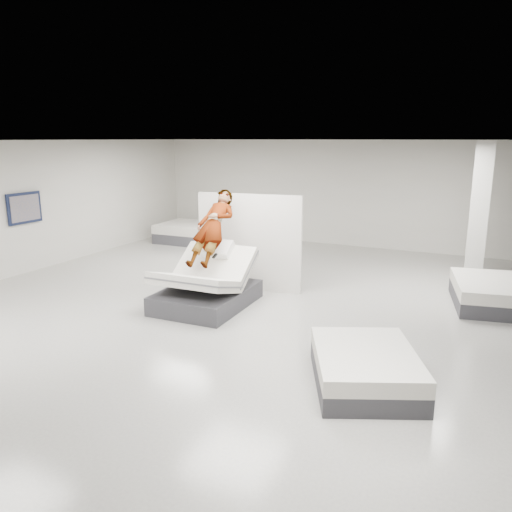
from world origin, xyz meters
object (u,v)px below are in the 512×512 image
at_px(person, 213,239).
at_px(wall_poster, 25,208).
at_px(hero_bed, 206,287).
at_px(remote, 215,256).
at_px(column, 479,212).
at_px(flat_bed_right_far, 493,294).
at_px(flat_bed_right_near, 365,368).
at_px(divider_panel, 249,242).
at_px(flat_bed_left_far, 194,233).

bearing_deg(person, wall_poster, 178.22).
bearing_deg(hero_bed, remote, -8.08).
xyz_separation_m(hero_bed, wall_poster, (-5.26, 0.34, 1.21)).
xyz_separation_m(remote, column, (4.45, 4.37, 0.55)).
relative_size(flat_bed_right_far, flat_bed_right_near, 1.00).
bearing_deg(divider_panel, flat_bed_right_near, -52.30).
bearing_deg(remote, flat_bed_right_far, 25.04).
distance_m(flat_bed_right_far, column, 2.39).
xyz_separation_m(flat_bed_right_far, wall_poster, (-10.36, -2.07, 1.34)).
bearing_deg(remote, column, 42.97).
relative_size(hero_bed, divider_panel, 0.90).
bearing_deg(flat_bed_left_far, divider_panel, -44.91).
bearing_deg(flat_bed_right_far, hero_bed, -154.73).
bearing_deg(flat_bed_right_near, hero_bed, 152.42).
bearing_deg(divider_panel, flat_bed_left_far, 127.24).
distance_m(hero_bed, column, 6.49).
distance_m(divider_panel, column, 5.33).
distance_m(flat_bed_right_near, wall_poster, 9.23).
distance_m(person, divider_panel, 1.14).
bearing_deg(wall_poster, divider_panel, 10.87).
bearing_deg(hero_bed, wall_poster, 176.33).
distance_m(remote, flat_bed_right_far, 5.51).
relative_size(divider_panel, wall_poster, 2.42).
height_order(hero_bed, column, column).
xyz_separation_m(hero_bed, divider_panel, (0.25, 1.40, 0.65)).
bearing_deg(divider_panel, wall_poster, -176.98).
relative_size(divider_panel, flat_bed_right_near, 1.09).
relative_size(divider_panel, flat_bed_right_far, 1.09).
height_order(person, divider_panel, person).
bearing_deg(wall_poster, flat_bed_right_far, 11.29).
relative_size(person, column, 0.58).
distance_m(hero_bed, divider_panel, 1.56).
height_order(remote, flat_bed_right_far, remote).
height_order(divider_panel, flat_bed_right_far, divider_panel).
bearing_deg(wall_poster, flat_bed_left_far, 71.22).
relative_size(remote, column, 0.04).
bearing_deg(remote, person, 122.15).
relative_size(flat_bed_right_near, column, 0.66).
bearing_deg(hero_bed, flat_bed_left_far, 124.49).
bearing_deg(divider_panel, flat_bed_right_far, 3.92).
bearing_deg(flat_bed_right_far, divider_panel, -168.23).
xyz_separation_m(flat_bed_right_far, flat_bed_right_near, (-1.51, -4.28, -0.02)).
relative_size(divider_panel, flat_bed_left_far, 1.05).
relative_size(person, remote, 13.17).
xyz_separation_m(flat_bed_right_near, flat_bed_left_far, (-7.19, 7.11, 0.05)).
bearing_deg(flat_bed_left_far, person, -53.91).
xyz_separation_m(divider_panel, flat_bed_right_far, (4.84, 1.01, -0.79)).
height_order(hero_bed, divider_panel, divider_panel).
distance_m(person, remote, 0.48).
bearing_deg(flat_bed_right_near, divider_panel, 135.55).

